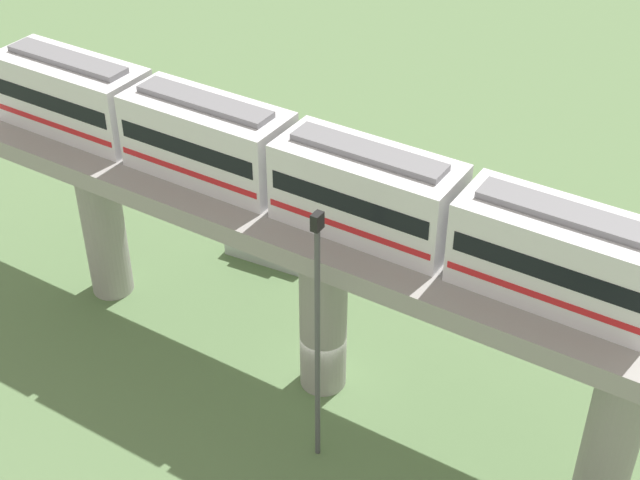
# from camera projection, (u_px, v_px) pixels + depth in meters

# --- Properties ---
(ground_plane) EXTENTS (120.00, 120.00, 0.00)m
(ground_plane) POSITION_uv_depth(u_px,v_px,m) (323.00, 381.00, 38.54)
(ground_plane) COLOR #5B7A4C
(viaduct) EXTENTS (5.20, 35.80, 8.41)m
(viaduct) POSITION_uv_depth(u_px,v_px,m) (323.00, 255.00, 34.75)
(viaduct) COLOR #999691
(viaduct) RESTS_ON ground
(train) EXTENTS (2.64, 27.45, 3.24)m
(train) POSITION_uv_depth(u_px,v_px,m) (283.00, 164.00, 33.50)
(train) COLOR silver
(train) RESTS_ON viaduct
(parked_car_silver) EXTENTS (2.19, 4.35, 1.76)m
(parked_car_silver) POSITION_uv_depth(u_px,v_px,m) (270.00, 243.00, 45.25)
(parked_car_silver) COLOR #B2B5BA
(parked_car_silver) RESTS_ON ground
(signal_post) EXTENTS (0.44, 0.28, 11.01)m
(signal_post) POSITION_uv_depth(u_px,v_px,m) (317.00, 333.00, 31.88)
(signal_post) COLOR #4C4C51
(signal_post) RESTS_ON ground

